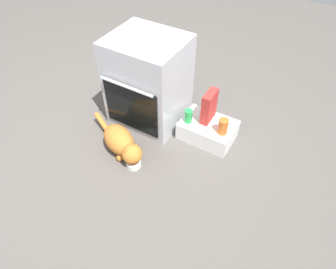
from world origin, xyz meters
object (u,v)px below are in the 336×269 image
object	(u,v)px
food_bowl	(134,163)
sauce_jar	(223,126)
oven	(149,82)
cereal_box	(209,107)
cat	(121,142)
soda_can	(188,116)
pantry_cabinet	(208,130)

from	to	relation	value
food_bowl	sauce_jar	xyz separation A→B (m)	(0.51, 0.55, 0.21)
oven	cereal_box	size ratio (longest dim) A/B	2.84
cat	cereal_box	bearing A→B (deg)	71.83
cat	cereal_box	xyz separation A→B (m)	(0.50, 0.57, 0.18)
cereal_box	food_bowl	bearing A→B (deg)	-118.18
food_bowl	soda_can	xyz separation A→B (m)	(0.21, 0.52, 0.20)
food_bowl	soda_can	world-z (taller)	soda_can
oven	sauce_jar	xyz separation A→B (m)	(0.72, -0.02, -0.16)
sauce_jar	cereal_box	xyz separation A→B (m)	(-0.17, 0.09, 0.07)
pantry_cabinet	soda_can	xyz separation A→B (m)	(-0.16, -0.07, 0.14)
oven	soda_can	bearing A→B (deg)	-5.52
food_bowl	cereal_box	distance (m)	0.77
oven	cereal_box	xyz separation A→B (m)	(0.55, 0.07, -0.09)
pantry_cabinet	cereal_box	bearing A→B (deg)	125.82
soda_can	food_bowl	bearing A→B (deg)	-111.82
food_bowl	pantry_cabinet	bearing A→B (deg)	58.42
cat	soda_can	size ratio (longest dim) A/B	5.61
food_bowl	cat	size ratio (longest dim) A/B	0.18
cat	food_bowl	bearing A→B (deg)	-0.00
pantry_cabinet	cat	world-z (taller)	cat
food_bowl	cereal_box	xyz separation A→B (m)	(0.34, 0.63, 0.28)
oven	pantry_cabinet	xyz separation A→B (m)	(0.57, 0.03, -0.31)
oven	pantry_cabinet	distance (m)	0.65
cereal_box	cat	bearing A→B (deg)	-131.58
oven	cat	world-z (taller)	oven
cereal_box	soda_can	bearing A→B (deg)	-139.73
pantry_cabinet	cereal_box	world-z (taller)	cereal_box
sauce_jar	soda_can	xyz separation A→B (m)	(-0.30, -0.02, -0.01)
cereal_box	soda_can	world-z (taller)	cereal_box
food_bowl	soda_can	bearing A→B (deg)	68.18
pantry_cabinet	sauce_jar	world-z (taller)	sauce_jar
cat	soda_can	xyz separation A→B (m)	(0.37, 0.45, 0.10)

